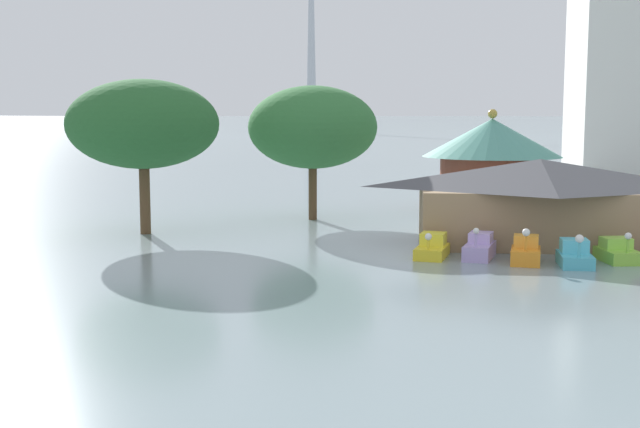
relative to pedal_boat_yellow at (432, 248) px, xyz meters
The scene contains 9 objects.
pedal_boat_yellow is the anchor object (origin of this frame).
pedal_boat_lavender 2.39m from the pedal_boat_yellow, ahead, with size 2.00×3.20×1.72m.
pedal_boat_orange 4.69m from the pedal_boat_yellow, 16.77° to the right, with size 1.75×2.45×1.86m.
pedal_boat_cyan 6.99m from the pedal_boat_yellow, 14.63° to the right, with size 1.62×2.70×1.69m.
pedal_boat_lime 9.14m from the pedal_boat_yellow, ahead, with size 1.97×2.76×1.61m.
boathouse 8.09m from the pedal_boat_yellow, 38.47° to the left, with size 14.19×8.02×4.77m.
green_roof_pavilion 21.23m from the pedal_boat_yellow, 75.65° to the left, with size 10.27×10.27×7.55m.
shoreline_tree_tall_left 19.27m from the pedal_boat_yellow, 158.73° to the left, with size 9.11×9.11×9.32m.
shoreline_tree_mid 17.00m from the pedal_boat_yellow, 118.13° to the left, with size 8.77×8.77×9.13m.
Camera 1 is at (2.59, -8.63, 7.49)m, focal length 46.74 mm.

